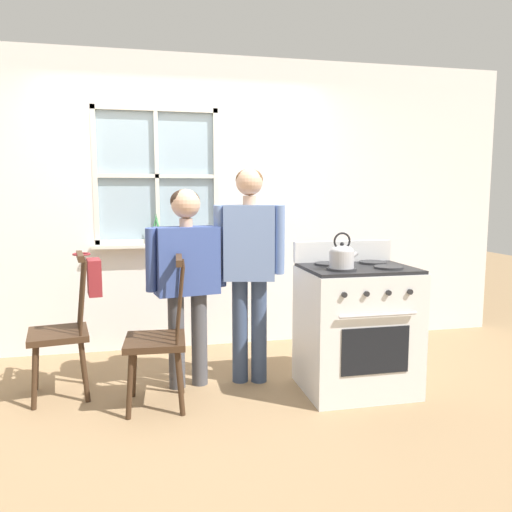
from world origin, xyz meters
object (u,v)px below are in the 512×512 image
object	(u,v)px
person_elderly_left	(187,267)
potted_plant	(156,233)
kettle	(342,256)
handbag	(94,276)
stove	(356,327)
chair_by_window	(62,333)
chair_near_wall	(159,340)
person_teen_center	(249,255)

from	to	relation	value
person_elderly_left	potted_plant	bearing A→B (deg)	90.72
kettle	handbag	distance (m)	1.77
kettle	handbag	bearing A→B (deg)	163.25
kettle	stove	bearing A→B (deg)	36.75
kettle	handbag	size ratio (longest dim) A/B	0.80
chair_by_window	chair_near_wall	world-z (taller)	same
stove	chair_near_wall	bearing A→B (deg)	179.38
chair_near_wall	handbag	bearing A→B (deg)	-126.16
person_elderly_left	chair_by_window	bearing A→B (deg)	168.08
chair_by_window	kettle	xyz separation A→B (m)	(1.92, -0.47, 0.56)
chair_by_window	handbag	bearing A→B (deg)	90.00
stove	person_elderly_left	bearing A→B (deg)	164.70
potted_plant	handbag	distance (m)	1.03
kettle	potted_plant	xyz separation A→B (m)	(-1.23, 1.40, 0.07)
chair_by_window	kettle	bearing A→B (deg)	66.81
person_teen_center	potted_plant	size ratio (longest dim) A/B	5.56
chair_by_window	kettle	size ratio (longest dim) A/B	4.17
chair_near_wall	person_elderly_left	xyz separation A→B (m)	(0.22, 0.31, 0.45)
chair_near_wall	stove	xyz separation A→B (m)	(1.43, -0.02, 0.01)
chair_by_window	potted_plant	bearing A→B (deg)	133.66
person_teen_center	potted_plant	bearing A→B (deg)	138.01
kettle	potted_plant	bearing A→B (deg)	131.31
chair_near_wall	kettle	xyz separation A→B (m)	(1.25, -0.15, 0.56)
chair_by_window	person_elderly_left	distance (m)	1.00
stove	potted_plant	xyz separation A→B (m)	(-1.40, 1.27, 0.62)
person_teen_center	handbag	bearing A→B (deg)	-170.20
kettle	person_elderly_left	bearing A→B (deg)	155.86
chair_by_window	handbag	distance (m)	0.46
stove	handbag	bearing A→B (deg)	168.57
chair_by_window	handbag	xyz separation A→B (m)	(0.23, 0.04, 0.40)
potted_plant	chair_near_wall	bearing A→B (deg)	-91.06
handbag	person_elderly_left	bearing A→B (deg)	-4.16
person_teen_center	stove	bearing A→B (deg)	-10.73
person_elderly_left	stove	bearing A→B (deg)	-26.58
stove	handbag	size ratio (longest dim) A/B	3.53
person_elderly_left	kettle	xyz separation A→B (m)	(1.03, -0.46, 0.11)
person_teen_center	stove	xyz separation A→B (m)	(0.73, -0.32, -0.51)
person_teen_center	kettle	size ratio (longest dim) A/B	6.61
potted_plant	handbag	bearing A→B (deg)	-117.66
chair_by_window	potted_plant	distance (m)	1.32
stove	kettle	bearing A→B (deg)	-143.25
person_elderly_left	handbag	distance (m)	0.67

